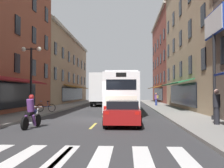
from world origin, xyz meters
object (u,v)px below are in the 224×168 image
object	(u,v)px
sedan_near	(107,99)
motorcycle_rider	(31,114)
billboard_sign	(214,35)
box_truck	(101,90)
transit_bus	(123,93)
sedan_mid	(123,112)
bicycle_near	(46,107)
street_lamp_twin	(31,77)
pedestrian_mid	(217,106)
pedestrian_near	(156,99)

from	to	relation	value
sedan_near	motorcycle_rider	bearing A→B (deg)	-92.34
billboard_sign	box_truck	world-z (taller)	billboard_sign
billboard_sign	sedan_near	distance (m)	29.18
billboard_sign	transit_bus	size ratio (longest dim) A/B	0.56
sedan_mid	bicycle_near	xyz separation A→B (m)	(-6.64, 7.37, -0.18)
bicycle_near	street_lamp_twin	bearing A→B (deg)	-87.43
transit_bus	box_truck	bearing A→B (deg)	105.99
pedestrian_mid	billboard_sign	bearing A→B (deg)	94.38
pedestrian_mid	bicycle_near	bearing A→B (deg)	165.56
transit_bus	sedan_near	xyz separation A→B (m)	(-3.11, 20.04, -1.01)
sedan_near	box_truck	bearing A→B (deg)	-89.74
motorcycle_rider	billboard_sign	bearing A→B (deg)	18.62
bicycle_near	box_truck	bearing A→B (deg)	74.63
bicycle_near	street_lamp_twin	xyz separation A→B (m)	(0.18, -3.92, 2.32)
billboard_sign	bicycle_near	size ratio (longest dim) A/B	3.86
box_truck	pedestrian_mid	world-z (taller)	box_truck
sedan_mid	transit_bus	bearing A→B (deg)	90.83
street_lamp_twin	transit_bus	bearing A→B (deg)	42.30
sedan_mid	pedestrian_near	bearing A→B (deg)	78.32
pedestrian_mid	transit_bus	bearing A→B (deg)	137.12
bicycle_near	pedestrian_near	world-z (taller)	pedestrian_near
motorcycle_rider	street_lamp_twin	world-z (taller)	street_lamp_twin
billboard_sign	pedestrian_near	bearing A→B (deg)	95.28
motorcycle_rider	street_lamp_twin	size ratio (longest dim) A/B	0.43
transit_bus	box_truck	world-z (taller)	box_truck
motorcycle_rider	bicycle_near	world-z (taller)	motorcycle_rider
box_truck	sedan_near	world-z (taller)	box_truck
bicycle_near	sedan_mid	bearing A→B (deg)	-48.00
pedestrian_mid	street_lamp_twin	world-z (taller)	street_lamp_twin
transit_bus	sedan_mid	size ratio (longest dim) A/B	2.55
billboard_sign	street_lamp_twin	world-z (taller)	billboard_sign
billboard_sign	sedan_mid	xyz separation A→B (m)	(-5.48, -1.78, -4.55)
street_lamp_twin	sedan_mid	bearing A→B (deg)	-28.10
pedestrian_near	transit_bus	bearing A→B (deg)	-161.80
transit_bus	sedan_mid	xyz separation A→B (m)	(0.13, -9.21, -1.06)
transit_bus	bicycle_near	bearing A→B (deg)	-164.22
transit_bus	sedan_mid	bearing A→B (deg)	-89.17
pedestrian_mid	sedan_near	bearing A→B (deg)	125.81
box_truck	sedan_mid	world-z (taller)	box_truck
billboard_sign	bicycle_near	distance (m)	14.17
pedestrian_mid	pedestrian_near	bearing A→B (deg)	113.36
transit_bus	bicycle_near	xyz separation A→B (m)	(-6.51, -1.84, -1.24)
transit_bus	sedan_near	world-z (taller)	transit_bus
transit_bus	pedestrian_mid	size ratio (longest dim) A/B	6.57
transit_bus	street_lamp_twin	size ratio (longest dim) A/B	2.43
pedestrian_near	street_lamp_twin	size ratio (longest dim) A/B	0.33
street_lamp_twin	billboard_sign	bearing A→B (deg)	-7.99
box_truck	pedestrian_near	xyz separation A→B (m)	(7.10, -1.02, -1.15)
billboard_sign	sedan_near	size ratio (longest dim) A/B	1.49
sedan_near	pedestrian_near	world-z (taller)	pedestrian_near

